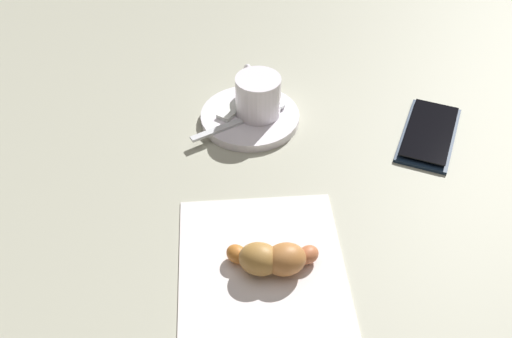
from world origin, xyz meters
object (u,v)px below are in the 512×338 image
(teaspoon, at_px, (255,115))
(croissant, at_px, (273,258))
(sugar_packet, at_px, (235,108))
(napkin, at_px, (262,265))
(saucer, at_px, (251,117))
(espresso_cup, at_px, (258,95))
(cell_phone, at_px, (429,133))

(teaspoon, relative_size, croissant, 1.32)
(teaspoon, distance_m, sugar_packet, 0.03)
(napkin, xyz_separation_m, croissant, (0.01, 0.01, 0.02))
(teaspoon, xyz_separation_m, napkin, (0.23, -0.03, -0.01))
(napkin, relative_size, croissant, 1.88)
(saucer, xyz_separation_m, espresso_cup, (-0.00, 0.01, 0.03))
(espresso_cup, relative_size, teaspoon, 0.65)
(napkin, bearing_deg, espresso_cup, 172.37)
(sugar_packet, xyz_separation_m, cell_phone, (0.08, 0.24, -0.01))
(teaspoon, xyz_separation_m, croissant, (0.24, -0.02, 0.00))
(teaspoon, distance_m, cell_phone, 0.23)
(napkin, height_order, croissant, croissant)
(saucer, relative_size, teaspoon, 0.97)
(teaspoon, relative_size, sugar_packet, 2.31)
(sugar_packet, height_order, napkin, sugar_packet)
(saucer, relative_size, napkin, 0.68)
(napkin, xyz_separation_m, cell_phone, (-0.17, 0.25, 0.00))
(espresso_cup, relative_size, croissant, 0.86)
(sugar_packet, relative_size, napkin, 0.30)
(espresso_cup, height_order, croissant, espresso_cup)
(croissant, xyz_separation_m, cell_phone, (-0.18, 0.24, -0.01))
(sugar_packet, bearing_deg, croissant, 43.13)
(espresso_cup, xyz_separation_m, napkin, (0.24, -0.03, -0.04))
(napkin, distance_m, cell_phone, 0.30)
(sugar_packet, xyz_separation_m, croissant, (0.26, 0.01, 0.00))
(saucer, distance_m, cell_phone, 0.23)
(napkin, bearing_deg, sugar_packet, 179.24)
(croissant, bearing_deg, napkin, -122.24)
(saucer, distance_m, napkin, 0.24)
(saucer, xyz_separation_m, teaspoon, (0.01, 0.00, 0.01))
(sugar_packet, height_order, cell_phone, sugar_packet)
(teaspoon, relative_size, cell_phone, 0.91)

